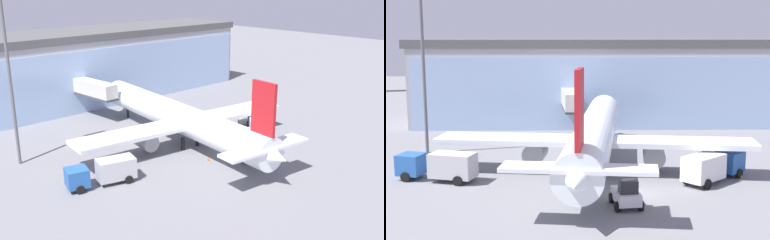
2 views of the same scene
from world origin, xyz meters
The scene contains 11 objects.
ground centered at (0.00, 0.00, 0.00)m, with size 240.00×240.00×0.00m, color slate.
terminal_building centered at (0.00, 36.31, 6.22)m, with size 60.38×16.40×12.44m.
jet_bridge centered at (-6.58, 27.00, 4.54)m, with size 3.52×12.55×5.92m.
apron_light_mast centered at (-22.42, 15.04, 11.82)m, with size 3.20×0.40×20.10m.
airplane centered at (-3.66, 7.75, 3.44)m, with size 30.73×37.56×10.99m.
catering_truck centered at (-17.87, 3.53, 1.47)m, with size 7.61×3.83×2.65m.
fuel_truck centered at (6.97, 3.70, 1.47)m, with size 6.78×6.65×2.65m.
baggage_cart centered at (8.39, 7.58, 0.50)m, with size 3.14×3.08×1.50m.
pushback_tug centered at (-1.35, -3.65, 0.97)m, with size 2.61×3.45×2.30m.
safety_cone_nose centered at (-5.18, 0.88, 0.28)m, with size 0.36×0.36×0.55m, color orange.
safety_cone_wingtip centered at (9.98, 4.97, 0.28)m, with size 0.36×0.36×0.55m, color orange.
Camera 1 is at (-39.74, -35.27, 20.78)m, focal length 42.00 mm.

